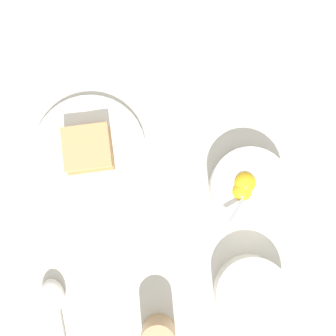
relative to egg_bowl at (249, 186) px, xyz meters
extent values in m
plane|color=beige|center=(-0.19, -0.12, -0.03)|extent=(3.00, 3.00, 0.00)
cylinder|color=white|center=(0.00, 0.00, 0.00)|extent=(0.15, 0.15, 0.05)
cylinder|color=white|center=(0.00, 0.00, 0.00)|extent=(0.13, 0.13, 0.02)
ellipsoid|color=yellow|center=(-0.01, 0.01, 0.02)|extent=(0.04, 0.04, 0.02)
ellipsoid|color=yellow|center=(-0.02, -0.01, 0.02)|extent=(0.04, 0.04, 0.02)
cylinder|color=black|center=(0.01, -0.01, 0.02)|extent=(0.04, 0.04, 0.00)
ellipsoid|color=silver|center=(-0.01, -0.01, 0.02)|extent=(0.03, 0.02, 0.01)
cube|color=silver|center=(-0.04, -0.04, 0.04)|extent=(0.04, 0.04, 0.03)
cylinder|color=white|center=(-0.29, 0.12, -0.02)|extent=(0.22, 0.22, 0.01)
cylinder|color=white|center=(-0.29, 0.12, -0.01)|extent=(0.16, 0.16, 0.00)
cube|color=tan|center=(-0.29, 0.12, 0.00)|extent=(0.09, 0.09, 0.02)
cube|color=tan|center=(-0.29, 0.13, 0.01)|extent=(0.09, 0.09, 0.02)
ellipsoid|color=white|center=(-0.41, -0.14, -0.01)|extent=(0.05, 0.07, 0.03)
cube|color=white|center=(-0.40, -0.21, -0.02)|extent=(0.02, 0.09, 0.01)
cylinder|color=white|center=(-0.03, -0.20, 0.00)|extent=(0.14, 0.14, 0.05)
cylinder|color=white|center=(-0.03, -0.20, 0.01)|extent=(0.11, 0.11, 0.01)
camera|label=1|loc=(-0.16, -0.01, 0.75)|focal=42.00mm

